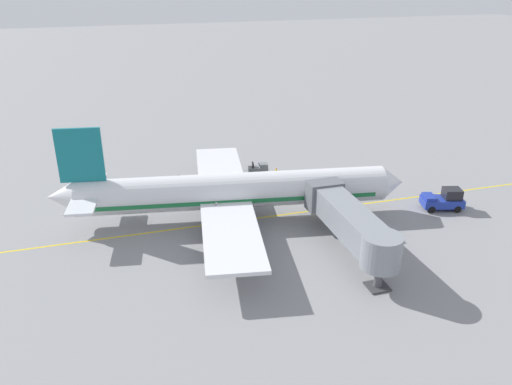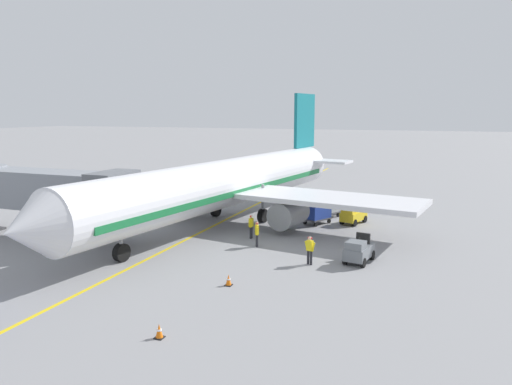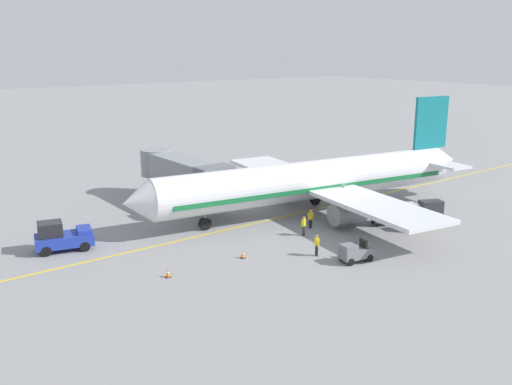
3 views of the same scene
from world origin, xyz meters
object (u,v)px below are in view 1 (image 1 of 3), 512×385
at_px(pushback_tractor, 444,200).
at_px(baggage_tug_trailing, 185,183).
at_px(baggage_cart_second_in_train, 175,191).
at_px(ground_crew_wing_walker, 268,188).
at_px(jet_bridge, 351,222).
at_px(baggage_cart_third_in_train, 150,191).
at_px(parked_airliner, 231,192).
at_px(safety_cone_nose_right, 321,183).
at_px(safety_cone_nose_left, 368,178).
at_px(ground_crew_loader, 276,173).
at_px(ground_crew_marshaller, 255,194).
at_px(baggage_cart_front, 198,189).
at_px(baggage_tug_lead, 259,169).

xyz_separation_m(pushback_tractor, baggage_tug_trailing, (-13.70, -26.56, -0.39)).
height_order(baggage_cart_second_in_train, ground_crew_wing_walker, ground_crew_wing_walker).
distance_m(jet_bridge, baggage_cart_third_in_train, 24.60).
bearing_deg(pushback_tractor, parked_airliner, -100.47).
relative_size(baggage_cart_third_in_train, ground_crew_wing_walker, 1.72).
relative_size(baggage_cart_second_in_train, safety_cone_nose_right, 4.94).
bearing_deg(baggage_cart_third_in_train, ground_crew_wing_walker, 76.42).
bearing_deg(pushback_tractor, baggage_tug_trailing, -117.28).
bearing_deg(parked_airliner, pushback_tractor, 79.53).
bearing_deg(safety_cone_nose_left, parked_airliner, -73.56).
height_order(ground_crew_wing_walker, ground_crew_loader, same).
distance_m(baggage_cart_second_in_train, ground_crew_wing_walker, 10.78).
height_order(parked_airliner, baggage_cart_third_in_train, parked_airliner).
xyz_separation_m(baggage_cart_third_in_train, ground_crew_marshaller, (4.33, 11.42, 0.00)).
relative_size(ground_crew_marshaller, safety_cone_nose_left, 2.86).
distance_m(baggage_cart_front, ground_crew_wing_walker, 8.17).
relative_size(baggage_tug_trailing, ground_crew_wing_walker, 1.63).
height_order(safety_cone_nose_left, safety_cone_nose_right, same).
bearing_deg(safety_cone_nose_right, safety_cone_nose_left, 88.39).
xyz_separation_m(baggage_cart_front, ground_crew_loader, (-2.07, 10.34, 0.00)).
xyz_separation_m(safety_cone_nose_left, safety_cone_nose_right, (-0.18, -6.33, 0.00)).
relative_size(parked_airliner, baggage_cart_second_in_train, 12.79).
height_order(pushback_tractor, safety_cone_nose_right, pushback_tractor).
xyz_separation_m(baggage_tug_trailing, safety_cone_nose_left, (3.80, 22.57, -0.42)).
bearing_deg(baggage_cart_front, baggage_cart_third_in_train, -100.99).
bearing_deg(baggage_tug_lead, parked_airliner, -29.41).
xyz_separation_m(parked_airliner, baggage_tug_lead, (-11.45, 6.46, -2.47)).
xyz_separation_m(parked_airliner, ground_crew_marshaller, (-3.48, 3.63, -2.23)).
height_order(baggage_cart_third_in_train, safety_cone_nose_left, baggage_cart_third_in_train).
height_order(jet_bridge, pushback_tractor, jet_bridge).
relative_size(jet_bridge, ground_crew_marshaller, 8.45).
distance_m(baggage_tug_trailing, baggage_cart_second_in_train, 2.91).
bearing_deg(baggage_cart_third_in_train, baggage_tug_lead, 104.32).
xyz_separation_m(baggage_tug_trailing, baggage_cart_second_in_train, (2.44, -1.57, 0.24)).
bearing_deg(baggage_cart_front, pushback_tractor, 66.60).
height_order(jet_bridge, ground_crew_marshaller, jet_bridge).
bearing_deg(ground_crew_marshaller, baggage_tug_trailing, -129.92).
bearing_deg(baggage_cart_second_in_train, ground_crew_loader, 98.13).
distance_m(jet_bridge, baggage_cart_front, 20.51).
bearing_deg(safety_cone_nose_right, ground_crew_marshaller, -75.70).
bearing_deg(baggage_cart_third_in_train, ground_crew_marshaller, 69.24).
distance_m(parked_airliner, ground_crew_wing_walker, 7.49).
relative_size(safety_cone_nose_left, safety_cone_nose_right, 1.00).
xyz_separation_m(baggage_tug_trailing, safety_cone_nose_right, (3.63, 16.24, -0.42)).
height_order(jet_bridge, ground_crew_wing_walker, jet_bridge).
relative_size(pushback_tractor, baggage_cart_second_in_train, 1.65).
relative_size(baggage_tug_lead, baggage_cart_third_in_train, 0.91).
bearing_deg(baggage_cart_front, baggage_cart_second_in_train, -94.82).
bearing_deg(safety_cone_nose_left, baggage_cart_third_in_train, -94.64).
height_order(baggage_tug_trailing, baggage_cart_front, baggage_tug_trailing).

